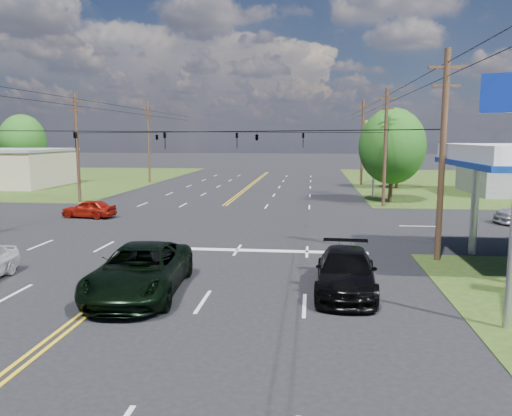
# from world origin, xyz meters

# --- Properties ---
(ground) EXTENTS (280.00, 280.00, 0.00)m
(ground) POSITION_xyz_m (0.00, 12.00, 0.00)
(ground) COLOR black
(ground) RESTS_ON ground
(grass_nw) EXTENTS (46.00, 48.00, 0.03)m
(grass_nw) POSITION_xyz_m (-35.00, 44.00, 0.00)
(grass_nw) COLOR #273E13
(grass_nw) RESTS_ON ground
(stop_bar) EXTENTS (10.00, 0.50, 0.02)m
(stop_bar) POSITION_xyz_m (5.00, 4.00, 0.00)
(stop_bar) COLOR silver
(stop_bar) RESTS_ON ground
(pole_se) EXTENTS (1.60, 0.28, 9.50)m
(pole_se) POSITION_xyz_m (13.00, 3.00, 4.92)
(pole_se) COLOR #3D281A
(pole_se) RESTS_ON ground
(pole_nw) EXTENTS (1.60, 0.28, 9.50)m
(pole_nw) POSITION_xyz_m (-13.00, 21.00, 4.92)
(pole_nw) COLOR #3D281A
(pole_nw) RESTS_ON ground
(pole_ne) EXTENTS (1.60, 0.28, 9.50)m
(pole_ne) POSITION_xyz_m (13.00, 21.00, 4.92)
(pole_ne) COLOR #3D281A
(pole_ne) RESTS_ON ground
(pole_left_far) EXTENTS (1.60, 0.28, 10.00)m
(pole_left_far) POSITION_xyz_m (-13.00, 40.00, 5.17)
(pole_left_far) COLOR #3D281A
(pole_left_far) RESTS_ON ground
(pole_right_far) EXTENTS (1.60, 0.28, 10.00)m
(pole_right_far) POSITION_xyz_m (13.00, 40.00, 5.17)
(pole_right_far) COLOR #3D281A
(pole_right_far) RESTS_ON ground
(span_wire_signals) EXTENTS (26.00, 18.00, 1.13)m
(span_wire_signals) POSITION_xyz_m (0.00, 12.00, 6.00)
(span_wire_signals) COLOR black
(span_wire_signals) RESTS_ON ground
(power_lines) EXTENTS (26.04, 100.00, 0.64)m
(power_lines) POSITION_xyz_m (0.00, 10.00, 8.60)
(power_lines) COLOR black
(power_lines) RESTS_ON ground
(tree_right_a) EXTENTS (5.70, 5.70, 8.18)m
(tree_right_a) POSITION_xyz_m (14.00, 24.00, 4.87)
(tree_right_a) COLOR #3D281A
(tree_right_a) RESTS_ON ground
(tree_right_b) EXTENTS (4.94, 4.94, 7.09)m
(tree_right_b) POSITION_xyz_m (16.50, 36.00, 4.22)
(tree_right_b) COLOR #3D281A
(tree_right_b) RESTS_ON ground
(tree_far_l) EXTENTS (6.08, 6.08, 8.72)m
(tree_far_l) POSITION_xyz_m (-32.00, 44.00, 5.19)
(tree_far_l) COLOR #3D281A
(tree_far_l) RESTS_ON ground
(pickup_dkgreen) EXTENTS (3.37, 6.55, 1.77)m
(pickup_dkgreen) POSITION_xyz_m (1.06, -3.37, 0.88)
(pickup_dkgreen) COLOR black
(pickup_dkgreen) RESTS_ON ground
(suv_black) EXTENTS (2.43, 5.41, 1.54)m
(suv_black) POSITION_xyz_m (8.48, -2.28, 0.77)
(suv_black) COLOR black
(suv_black) RESTS_ON ground
(sedan_red) EXTENTS (3.92, 1.95, 1.28)m
(sedan_red) POSITION_xyz_m (-8.46, 13.00, 0.64)
(sedan_red) COLOR #98150B
(sedan_red) RESTS_ON ground
(polesign_ne) EXTENTS (1.98, 0.88, 7.28)m
(polesign_ne) POSITION_xyz_m (13.00, 28.10, 5.56)
(polesign_ne) COLOR #A5A5AA
(polesign_ne) RESTS_ON ground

